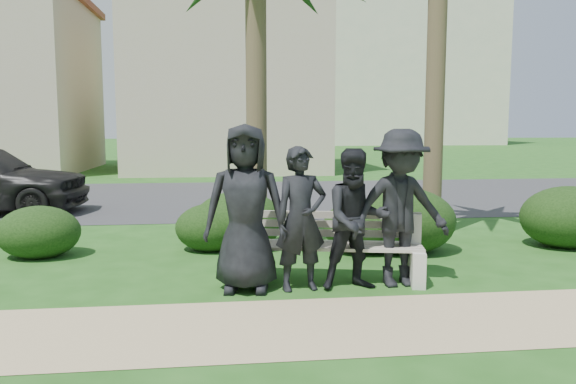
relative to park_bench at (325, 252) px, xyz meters
name	(u,v)px	position (x,y,z in m)	size (l,w,h in m)	color
ground	(323,274)	(0.03, 0.30, -0.37)	(160.00, 160.00, 0.00)	#1F4F16
footpath	(357,324)	(0.03, -1.50, -0.37)	(30.00, 1.60, 0.01)	tan
asphalt_street	(269,197)	(0.03, 8.30, -0.37)	(160.00, 8.00, 0.01)	#2D2D30
stucco_bldg_right	(226,85)	(-0.97, 18.30, 3.30)	(8.40, 8.40, 7.30)	#C2B492
hotel_tower	(359,20)	(14.03, 55.30, 13.04)	(26.00, 18.00, 37.30)	beige
park_bench	(325,252)	(0.00, 0.00, 0.00)	(2.41, 0.98, 0.81)	gray
man_a	(245,208)	(-0.98, -0.26, 0.59)	(0.93, 0.61, 1.91)	black
man_b	(301,219)	(-0.35, -0.32, 0.46)	(0.60, 0.40, 1.66)	black
man_c	(356,219)	(0.29, -0.36, 0.45)	(0.79, 0.62, 1.63)	black
man_d	(400,208)	(0.83, -0.28, 0.56)	(1.20, 0.69, 1.85)	black
hedge_a	(39,231)	(-3.87, 1.75, 0.02)	(1.17, 0.97, 0.77)	black
hedge_b	(239,219)	(-0.99, 1.99, 0.09)	(1.40, 1.16, 0.92)	black
hedge_c	(213,226)	(-1.38, 1.92, 0.01)	(1.14, 0.94, 0.74)	black
hedge_d	(365,225)	(0.88, 1.52, 0.05)	(1.26, 1.04, 0.82)	black
hedge_e	(405,219)	(1.48, 1.45, 0.13)	(1.53, 1.26, 1.00)	black
hedge_f	(569,215)	(4.15, 1.52, 0.13)	(1.51, 1.25, 0.98)	black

